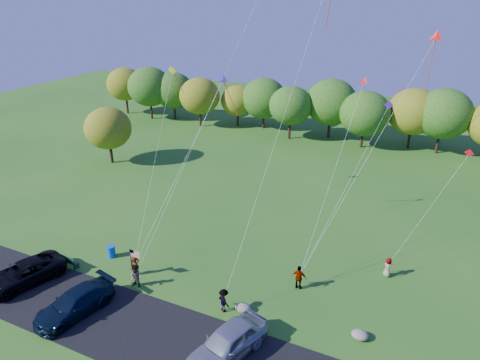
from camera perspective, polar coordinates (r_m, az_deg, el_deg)
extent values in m
plane|color=#255F1B|center=(31.04, -6.88, -15.34)|extent=(140.00, 140.00, 0.00)
cube|color=black|center=(28.60, -11.31, -19.73)|extent=(44.00, 6.00, 0.06)
cylinder|color=#361F13|center=(78.43, -14.71, 9.71)|extent=(0.36, 0.36, 2.58)
ellipsoid|color=#3E6F1B|center=(77.72, -14.97, 12.10)|extent=(6.38, 6.38, 5.74)
cylinder|color=#361F13|center=(75.88, -10.97, 9.53)|extent=(0.36, 0.36, 2.42)
ellipsoid|color=#3E6F1B|center=(75.23, -11.14, 11.66)|extent=(5.19, 5.19, 4.67)
cylinder|color=#361F13|center=(70.30, -8.35, 8.85)|extent=(0.36, 0.36, 3.09)
ellipsoid|color=#1D5215|center=(69.43, -8.54, 11.85)|extent=(6.85, 6.85, 6.16)
cylinder|color=#361F13|center=(69.68, -4.86, 8.70)|extent=(0.36, 0.36, 2.65)
ellipsoid|color=#1D5215|center=(68.88, -4.96, 11.38)|extent=(6.21, 6.21, 5.59)
cylinder|color=#361F13|center=(68.04, -0.86, 8.27)|extent=(0.36, 0.36, 2.36)
ellipsoid|color=#3E6F1B|center=(67.18, -0.87, 11.14)|extent=(7.12, 7.12, 6.41)
cylinder|color=#361F13|center=(63.51, 2.56, 7.28)|extent=(0.36, 0.36, 2.74)
ellipsoid|color=#3E6F1B|center=(62.60, 2.62, 10.35)|extent=(6.52, 6.52, 5.87)
cylinder|color=#361F13|center=(63.15, 7.69, 7.01)|extent=(0.36, 0.36, 2.78)
ellipsoid|color=#1D5215|center=(62.33, 7.84, 9.70)|extent=(5.12, 5.12, 4.61)
cylinder|color=#361F13|center=(61.57, 11.26, 6.23)|extent=(0.36, 0.36, 2.60)
ellipsoid|color=#1D5215|center=(60.63, 11.52, 9.35)|extent=(6.69, 6.69, 6.02)
cylinder|color=#361F13|center=(61.21, 15.91, 5.85)|extent=(0.36, 0.36, 2.98)
ellipsoid|color=#1D5215|center=(60.28, 16.28, 8.98)|extent=(6.09, 6.09, 5.48)
cylinder|color=#361F13|center=(62.00, 20.65, 5.39)|extent=(0.36, 0.36, 2.87)
ellipsoid|color=#3E6F1B|center=(61.05, 21.13, 8.57)|extent=(6.58, 6.58, 5.92)
cylinder|color=#361F13|center=(62.72, 25.64, 4.50)|extent=(0.36, 0.36, 2.35)
ellipsoid|color=#3E6F1B|center=(61.91, 26.13, 7.10)|extent=(5.59, 5.59, 5.03)
cylinder|color=#361F13|center=(55.06, -16.81, 3.52)|extent=(0.36, 0.36, 2.60)
ellipsoid|color=#3E6F1B|center=(54.10, -17.20, 6.62)|extent=(5.60, 5.60, 5.04)
imported|color=black|center=(35.29, -26.91, -11.04)|extent=(4.25, 6.25, 1.59)
imported|color=black|center=(31.04, -21.18, -15.06)|extent=(3.33, 5.81, 1.58)
imported|color=#AEB2BA|center=(26.39, -1.63, -20.83)|extent=(3.70, 5.84, 1.85)
imported|color=#4C4C59|center=(33.35, -13.84, -10.88)|extent=(0.77, 0.78, 1.82)
imported|color=#4C4C59|center=(32.14, -13.71, -12.46)|extent=(0.86, 0.68, 1.71)
imported|color=#4C4C59|center=(29.31, -2.18, -15.76)|extent=(1.27, 1.08, 1.70)
imported|color=#4C4C59|center=(31.37, 7.88, -12.76)|extent=(1.11, 0.48, 1.87)
imported|color=#4C4C59|center=(34.17, 19.10, -10.95)|extent=(0.90, 0.83, 1.54)
cube|color=#12331F|center=(36.10, -21.90, -10.03)|extent=(1.86, 0.27, 0.06)
cube|color=#12331F|center=(35.84, -22.19, -9.75)|extent=(1.86, 0.20, 0.57)
cube|color=#12331F|center=(36.73, -22.71, -9.96)|extent=(0.12, 0.47, 0.43)
cube|color=#12331F|center=(35.71, -20.97, -10.68)|extent=(0.12, 0.47, 0.43)
cylinder|color=blue|center=(36.12, -16.79, -9.11)|extent=(0.64, 0.64, 0.96)
cylinder|color=black|center=(33.07, -14.29, -10.64)|extent=(0.05, 0.05, 2.40)
cube|color=red|center=(32.36, -13.84, -9.60)|extent=(0.86, 0.58, 0.02)
cube|color=navy|center=(32.42, -14.23, -9.21)|extent=(0.35, 0.02, 0.27)
ellipsoid|color=gray|center=(29.65, 0.38, -16.65)|extent=(1.10, 0.86, 0.55)
ellipsoid|color=gray|center=(28.79, 15.69, -19.26)|extent=(1.04, 0.87, 0.54)
cone|color=#4716DD|center=(33.89, -2.27, 13.25)|extent=(0.90, 0.67, 0.76)
cone|color=red|center=(36.84, 16.19, 12.51)|extent=(0.85, 0.61, 0.76)
cone|color=red|center=(33.78, 24.70, 16.97)|extent=(1.04, 0.50, 0.97)
cube|color=red|center=(36.09, 28.25, 3.19)|extent=(0.67, 0.21, 0.66)
cube|color=#E5FC15|center=(40.39, -9.04, 14.26)|extent=(0.87, 0.33, 0.83)
cube|color=#5416E1|center=(35.56, 19.23, 9.42)|extent=(0.69, 0.20, 0.68)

